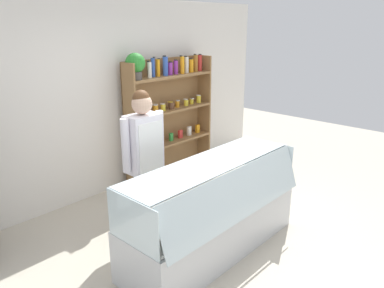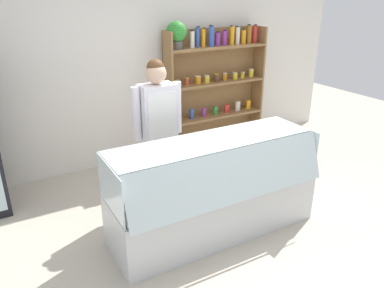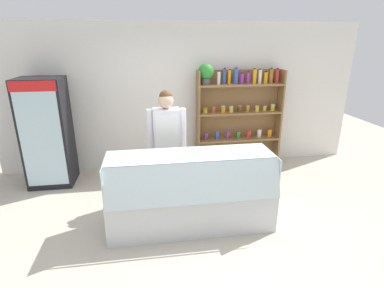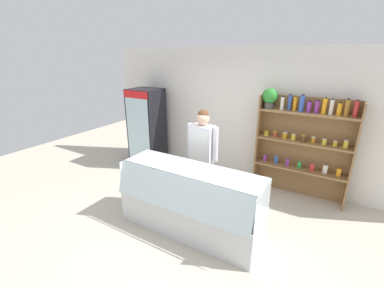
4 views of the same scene
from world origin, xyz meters
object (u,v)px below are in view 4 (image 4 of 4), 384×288
at_px(drinks_fridge, 147,128).
at_px(deli_display_case, 190,211).
at_px(shelving_unit, 299,137).
at_px(shop_clerk, 202,150).

bearing_deg(drinks_fridge, deli_display_case, -36.85).
bearing_deg(shelving_unit, drinks_fridge, -175.25).
height_order(shelving_unit, shop_clerk, shelving_unit).
height_order(shelving_unit, deli_display_case, shelving_unit).
height_order(deli_display_case, shop_clerk, shop_clerk).
bearing_deg(drinks_fridge, shop_clerk, -23.32).
bearing_deg(shelving_unit, shop_clerk, -141.01).
relative_size(deli_display_case, shop_clerk, 1.26).
relative_size(shelving_unit, deli_display_case, 0.93).
relative_size(drinks_fridge, shelving_unit, 0.92).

